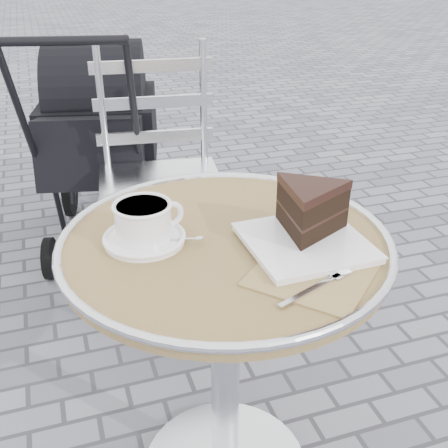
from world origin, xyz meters
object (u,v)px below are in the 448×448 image
object	(u,v)px
cappuccino_set	(145,225)
cake_plate_set	(309,217)
bistro_chair	(158,149)
cafe_table	(225,302)
baby_stroller	(100,144)

from	to	relation	value
cappuccino_set	cake_plate_set	distance (m)	0.34
bistro_chair	cafe_table	bearing A→B (deg)	-85.24
cake_plate_set	bistro_chair	world-z (taller)	bistro_chair
cappuccino_set	bistro_chair	xyz separation A→B (m)	(0.21, 0.88, -0.17)
cake_plate_set	baby_stroller	world-z (taller)	baby_stroller
cake_plate_set	cappuccino_set	bearing A→B (deg)	160.53
cafe_table	cappuccino_set	size ratio (longest dim) A/B	3.78
cappuccino_set	cake_plate_set	size ratio (longest dim) A/B	0.52
cafe_table	bistro_chair	distance (m)	0.93
cake_plate_set	baby_stroller	size ratio (longest dim) A/B	0.36
bistro_chair	baby_stroller	distance (m)	0.57
cappuccino_set	bistro_chair	size ratio (longest dim) A/B	0.20
cafe_table	cake_plate_set	bearing A→B (deg)	-20.91
bistro_chair	cake_plate_set	bearing A→B (deg)	-75.67
bistro_chair	baby_stroller	size ratio (longest dim) A/B	0.92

